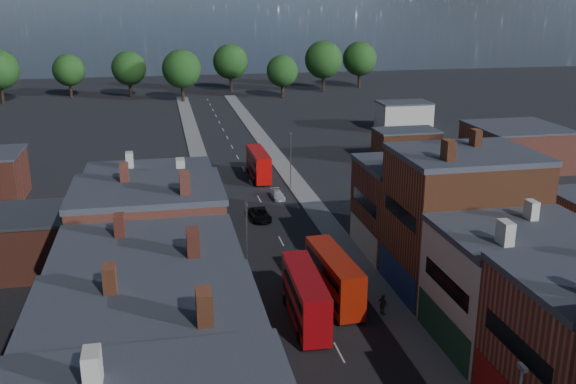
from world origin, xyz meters
name	(u,v)px	position (x,y,z in m)	size (l,w,h in m)	color
pavement_west	(215,216)	(-6.50, 50.00, 0.06)	(3.00, 200.00, 0.12)	gray
pavement_east	(316,209)	(6.50, 50.00, 0.06)	(3.00, 200.00, 0.12)	gray
lamp_post_2	(247,237)	(-5.20, 30.00, 4.70)	(0.25, 0.70, 8.12)	slate
lamp_post_3	(291,157)	(5.20, 60.00, 4.70)	(0.25, 0.70, 8.12)	slate
bus_0	(305,296)	(-1.50, 21.36, 2.39)	(2.82, 10.32, 4.43)	#B20A0F
bus_1	(334,276)	(1.91, 24.74, 2.39)	(3.07, 10.38, 4.43)	red
bus_2	(258,164)	(1.50, 66.05, 2.31)	(2.61, 9.93, 4.28)	#BD0A08
car_2	(260,215)	(-1.20, 47.67, 0.68)	(2.26, 4.89, 1.36)	black
car_3	(277,195)	(2.47, 55.62, 0.55)	(1.55, 3.81, 1.11)	silver
ped_1	(241,353)	(-7.70, 15.90, 0.95)	(0.81, 0.44, 1.67)	#402319
ped_3	(383,305)	(5.30, 21.05, 1.07)	(1.11, 0.51, 1.90)	#59554C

